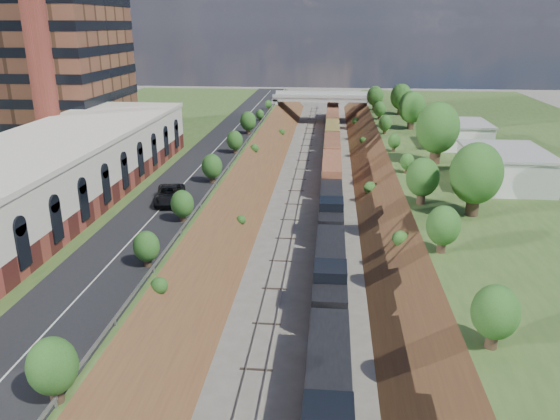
{
  "coord_description": "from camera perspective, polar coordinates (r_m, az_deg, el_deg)",
  "views": [
    {
      "loc": [
        2.27,
        -14.69,
        23.85
      ],
      "look_at": [
        -2.57,
        36.86,
        6.0
      ],
      "focal_mm": 35.0,
      "sensor_mm": 36.0,
      "label": 1
    }
  ],
  "objects": [
    {
      "name": "commercial_building",
      "position": [
        62.67,
        -23.76,
        3.22
      ],
      "size": [
        14.3,
        62.3,
        7.0
      ],
      "color": "maroon",
      "rests_on": "platform_left"
    },
    {
      "name": "white_building_near",
      "position": [
        71.99,
        22.41,
        4.03
      ],
      "size": [
        9.0,
        12.0,
        4.0
      ],
      "primitive_type": "cube",
      "color": "silver",
      "rests_on": "platform_right"
    },
    {
      "name": "road",
      "position": [
        79.04,
        -7.82,
        5.08
      ],
      "size": [
        8.0,
        180.0,
        0.1
      ],
      "primitive_type": "cube",
      "color": "black",
      "rests_on": "platform_left"
    },
    {
      "name": "platform_right",
      "position": [
        83.54,
        26.75,
        2.14
      ],
      "size": [
        44.0,
        180.0,
        5.0
      ],
      "primitive_type": "cube",
      "color": "#375824",
      "rests_on": "ground"
    },
    {
      "name": "embankment_left",
      "position": [
        79.52,
        -4.49,
        1.51
      ],
      "size": [
        10.0,
        180.0,
        10.0
      ],
      "primitive_type": "cube",
      "rotation": [
        0.0,
        0.79,
        0.0
      ],
      "color": "brown",
      "rests_on": "ground"
    },
    {
      "name": "platform_left",
      "position": [
        85.31,
        -19.29,
        3.45
      ],
      "size": [
        44.0,
        180.0,
        5.0
      ],
      "primitive_type": "cube",
      "color": "#375824",
      "rests_on": "ground"
    },
    {
      "name": "suv",
      "position": [
        60.94,
        -11.44,
        1.6
      ],
      "size": [
        4.15,
        6.93,
        1.8
      ],
      "primitive_type": "imported",
      "rotation": [
        0.0,
        0.0,
        0.19
      ],
      "color": "black",
      "rests_on": "road"
    },
    {
      "name": "white_building_far",
      "position": [
        92.66,
        18.35,
        7.46
      ],
      "size": [
        8.0,
        10.0,
        3.6
      ],
      "primitive_type": "cube",
      "color": "silver",
      "rests_on": "platform_right"
    },
    {
      "name": "tree_left_crest",
      "position": [
        41.04,
        -15.29,
        -5.88
      ],
      "size": [
        2.45,
        2.45,
        3.55
      ],
      "color": "#473323",
      "rests_on": "platform_left"
    },
    {
      "name": "rail_right_track",
      "position": [
        78.38,
        5.35,
        1.29
      ],
      "size": [
        1.58,
        180.0,
        0.18
      ],
      "primitive_type": "cube",
      "color": "gray",
      "rests_on": "ground"
    },
    {
      "name": "guardrail",
      "position": [
        77.92,
        -4.92,
        5.37
      ],
      "size": [
        0.1,
        171.0,
        0.7
      ],
      "color": "#99999E",
      "rests_on": "platform_left"
    },
    {
      "name": "tree_right_large",
      "position": [
        58.46,
        19.81,
        3.55
      ],
      "size": [
        5.25,
        5.25,
        7.61
      ],
      "color": "#473323",
      "rests_on": "platform_right"
    },
    {
      "name": "freight_train",
      "position": [
        89.4,
        5.44,
        5.09
      ],
      "size": [
        2.83,
        129.65,
        4.55
      ],
      "color": "black",
      "rests_on": "ground"
    },
    {
      "name": "smokestack",
      "position": [
        80.4,
        -24.36,
        18.26
      ],
      "size": [
        3.2,
        3.2,
        40.0
      ],
      "primitive_type": "cylinder",
      "color": "maroon",
      "rests_on": "platform_left"
    },
    {
      "name": "overpass",
      "position": [
        138.01,
        4.45,
        11.08
      ],
      "size": [
        24.5,
        8.3,
        7.4
      ],
      "color": "gray",
      "rests_on": "ground"
    },
    {
      "name": "rail_left_track",
      "position": [
        78.53,
        1.56,
        1.4
      ],
      "size": [
        1.58,
        180.0,
        0.18
      ],
      "primitive_type": "cube",
      "color": "gray",
      "rests_on": "ground"
    },
    {
      "name": "embankment_right",
      "position": [
        78.89,
        11.46,
        1.03
      ],
      "size": [
        10.0,
        180.0,
        10.0
      ],
      "primitive_type": "cube",
      "rotation": [
        0.0,
        0.79,
        0.0
      ],
      "color": "brown",
      "rests_on": "ground"
    }
  ]
}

